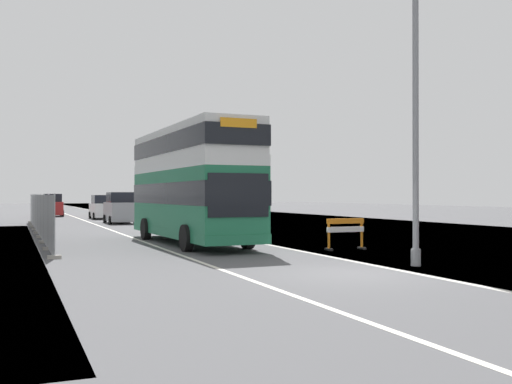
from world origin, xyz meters
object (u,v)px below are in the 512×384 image
at_px(double_decker_bus, 191,183).
at_px(car_receding_far, 53,206).
at_px(car_oncoming_near, 120,209).
at_px(car_receding_mid, 102,208).
at_px(lamppost_foreground, 416,115).
at_px(roadworks_barrier, 345,230).

xyz_separation_m(double_decker_bus, car_receding_far, (-3.50, 36.13, -1.58)).
xyz_separation_m(car_oncoming_near, car_receding_mid, (-0.05, 8.89, -0.09)).
bearing_deg(double_decker_bus, car_oncoming_near, 89.39).
distance_m(double_decker_bus, lamppost_foreground, 11.12).
relative_size(car_oncoming_near, car_receding_mid, 0.95).
relative_size(roadworks_barrier, car_oncoming_near, 0.36).
bearing_deg(double_decker_bus, roadworks_barrier, -47.43).
relative_size(lamppost_foreground, car_receding_mid, 2.04).
bearing_deg(double_decker_bus, car_receding_far, 95.53).
relative_size(lamppost_foreground, car_receding_far, 2.22).
xyz_separation_m(car_oncoming_near, car_receding_far, (-3.71, 16.67, -0.05)).
bearing_deg(car_receding_far, roadworks_barrier, -78.82).
bearing_deg(lamppost_foreground, car_receding_mid, 95.55).
bearing_deg(double_decker_bus, car_receding_mid, 89.68).
bearing_deg(lamppost_foreground, car_receding_far, 99.07).
xyz_separation_m(double_decker_bus, lamppost_foreground, (3.91, -10.25, 1.84)).
bearing_deg(roadworks_barrier, car_oncoming_near, 100.25).
xyz_separation_m(roadworks_barrier, car_receding_far, (-8.14, 41.18, 0.27)).
relative_size(double_decker_bus, car_receding_mid, 2.40).
distance_m(car_oncoming_near, car_receding_mid, 8.89).
height_order(car_receding_mid, car_receding_far, car_receding_far).
bearing_deg(car_oncoming_near, roadworks_barrier, -79.75).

